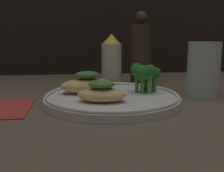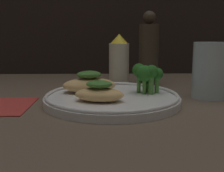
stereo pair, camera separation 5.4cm
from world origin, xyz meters
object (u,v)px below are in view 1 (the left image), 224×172
Objects in this scene: broccoli_bunch at (145,74)px; plate at (112,98)px; pepper_grinder at (141,52)px; drinking_glass at (203,69)px; sauce_bottle at (112,61)px.

plate is at bearing -158.58° from broccoli_bunch.
pepper_grinder reaches higher than drinking_glass.
drinking_glass is at bearing -54.61° from pepper_grinder.
sauce_bottle is 1.14× the size of drinking_glass.
broccoli_bunch is 0.33× the size of pepper_grinder.
drinking_glass is (18.11, -14.77, -0.55)cm from sauce_bottle.
broccoli_bunch is 0.54× the size of drinking_glass.
pepper_grinder is at bearing 80.12° from broccoli_bunch.
plate is at bearing -96.94° from sauce_bottle.
drinking_glass is at bearing 5.77° from broccoli_bunch.
plate is 8.74cm from broccoli_bunch.
pepper_grinder is at bearing 62.32° from plate.
plate is at bearing -168.55° from drinking_glass.
pepper_grinder is at bearing 125.39° from drinking_glass.
pepper_grinder reaches higher than broccoli_bunch.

